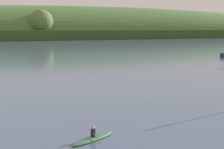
{
  "coord_description": "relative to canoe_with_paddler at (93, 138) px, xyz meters",
  "views": [
    {
      "loc": [
        -18.07,
        -2.52,
        7.08
      ],
      "look_at": [
        -2.16,
        32.41,
        1.67
      ],
      "focal_mm": 53.95,
      "sensor_mm": 36.0,
      "label": 1
    }
  ],
  "objects": [
    {
      "name": "canoe_with_paddler",
      "position": [
        0.0,
        0.0,
        0.0
      ],
      "size": [
        3.57,
        2.16,
        1.02
      ],
      "rotation": [
        0.0,
        0.0,
        3.57
      ],
      "color": "#33663D",
      "rests_on": "ground"
    },
    {
      "name": "far_shoreline_hill",
      "position": [
        68.1,
        191.51,
        0.24
      ],
      "size": [
        565.04,
        82.14,
        41.52
      ],
      "rotation": [
        0.0,
        0.0,
        -0.03
      ],
      "color": "#314A21",
      "rests_on": "ground"
    }
  ]
}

